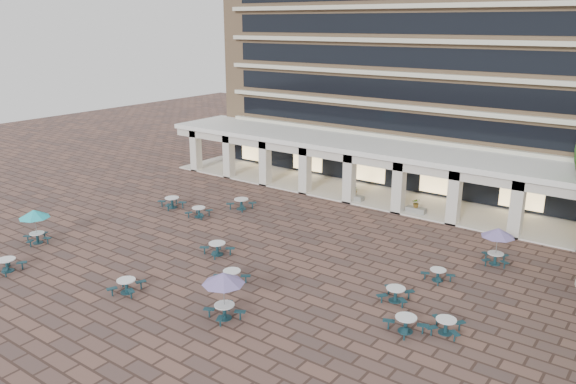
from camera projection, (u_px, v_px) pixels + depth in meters
name	position (u px, v px, depth m)	size (l,w,h in m)	color
ground	(275.00, 260.00, 33.76)	(120.00, 120.00, 0.00)	brown
apartment_building	(448.00, 35.00, 49.75)	(40.00, 15.50, 25.20)	tan
retail_arcade	(388.00, 163.00, 44.31)	(42.00, 6.60, 4.40)	white
picnic_table_0	(7.00, 264.00, 32.06)	(1.88, 1.88, 0.75)	#15353F
picnic_table_1	(126.00, 285.00, 29.53)	(2.02, 2.02, 0.74)	#15353F
picnic_table_2	(232.00, 275.00, 30.64)	(1.84, 1.84, 0.73)	#15353F
picnic_table_3	(446.00, 325.00, 25.67)	(1.76, 1.76, 0.71)	#15353F
picnic_table_4	(34.00, 215.00, 35.76)	(1.94, 1.94, 2.24)	#15353F
picnic_table_5	(199.00, 211.00, 41.03)	(1.88, 1.88, 0.74)	#15353F
picnic_table_6	(223.00, 280.00, 26.48)	(2.07, 2.07, 2.39)	#15353F
picnic_table_7	(406.00, 323.00, 25.79)	(2.07, 2.07, 0.75)	#15353F
picnic_table_8	(172.00, 202.00, 43.09)	(2.18, 2.18, 0.82)	#15353F
picnic_table_9	(217.00, 248.00, 34.36)	(2.01, 2.01, 0.78)	#15353F
picnic_table_10	(396.00, 293.00, 28.62)	(1.80, 1.80, 0.74)	#15353F
picnic_table_11	(498.00, 234.00, 32.59)	(1.94, 1.94, 2.25)	#15353F
picnic_table_12	(241.00, 203.00, 42.75)	(1.84, 1.84, 0.82)	#15353F
picnic_table_13	(438.00, 274.00, 30.92)	(1.80, 1.80, 0.66)	#15353F
planter_left	(354.00, 195.00, 44.63)	(1.50, 0.75, 1.28)	gray
planter_right	(416.00, 208.00, 41.67)	(1.50, 0.77, 1.23)	gray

